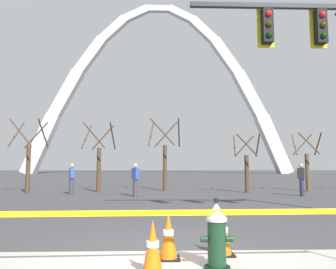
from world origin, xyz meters
name	(u,v)px	position (x,y,z in m)	size (l,w,h in m)	color
ground_plane	(165,251)	(0.00, 0.00, 0.00)	(240.00, 240.00, 0.00)	#3D3D3F
fire_hydrant	(217,236)	(0.71, -1.06, 0.47)	(0.46, 0.48, 0.99)	black
caution_tape_barrier	(171,226)	(0.07, -1.17, 0.62)	(5.66, 0.23, 0.88)	#232326
traffic_cone_by_hydrant	(153,248)	(-0.19, -1.30, 0.36)	(0.36, 0.36, 0.73)	black
traffic_cone_mid_sidewalk	(223,233)	(0.94, -0.35, 0.36)	(0.36, 0.36, 0.73)	black
traffic_cone_curb_edge	(168,236)	(0.05, -0.54, 0.36)	(0.36, 0.36, 0.73)	black
monument_arch	(159,95)	(0.00, 60.59, 16.10)	(54.53, 2.55, 35.95)	silver
tree_far_left	(28,160)	(-7.27, 12.52, 1.79)	(1.86, 1.87, 4.02)	#473323
tree_left_mid	(99,161)	(-3.52, 13.22, 1.76)	(1.83, 1.84, 3.95)	#473323
tree_center_left	(165,159)	(0.30, 13.96, 1.91)	(1.98, 1.99, 4.29)	#473323
tree_center_right	(247,167)	(4.83, 12.36, 1.44)	(1.52, 1.52, 3.25)	#473323
tree_right_mid	(307,165)	(8.67, 13.26, 1.52)	(1.60, 1.61, 3.44)	brown
pedestrian_walking_left	(72,179)	(-4.60, 11.49, 0.82)	(0.32, 0.39, 1.59)	#38383D
pedestrian_standing_center	(135,179)	(-1.21, 10.16, 0.82)	(0.37, 0.39, 1.59)	#38383D
pedestrian_walking_right	(302,179)	(6.94, 10.16, 0.82)	(0.38, 0.38, 1.59)	#232847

